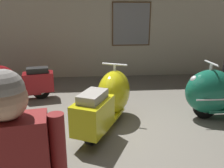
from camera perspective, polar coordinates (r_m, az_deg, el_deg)
ground_plane at (r=4.04m, az=-1.46°, el=-12.96°), size 60.00×60.00×0.00m
showroom_back_wall at (r=7.63m, az=-3.63°, el=16.35°), size 18.00×0.24×3.90m
scooter_0 at (r=5.94m, az=-23.53°, el=0.35°), size 1.73×0.78×1.02m
scooter_1 at (r=4.27m, az=-0.87°, el=-3.74°), size 1.25×1.86×1.11m
scooter_2 at (r=5.06m, az=25.83°, el=-2.01°), size 1.87×0.61×1.14m
info_stanchion at (r=4.84m, az=-25.34°, el=-3.95°), size 0.35×0.39×1.03m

